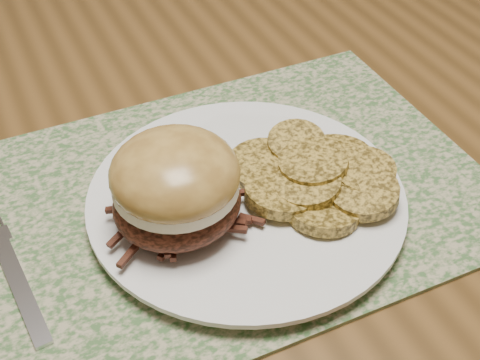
% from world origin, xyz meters
% --- Properties ---
extents(dining_table, '(1.50, 0.90, 0.75)m').
position_xyz_m(dining_table, '(0.00, 0.00, 0.67)').
color(dining_table, brown).
rests_on(dining_table, ground).
extents(placemat, '(0.45, 0.33, 0.00)m').
position_xyz_m(placemat, '(0.22, -0.04, 0.75)').
color(placemat, '#3D6031').
rests_on(placemat, dining_table).
extents(dinner_plate, '(0.26, 0.26, 0.02)m').
position_xyz_m(dinner_plate, '(0.22, -0.06, 0.76)').
color(dinner_plate, white).
rests_on(dinner_plate, placemat).
extents(pork_sandwich, '(0.14, 0.14, 0.08)m').
position_xyz_m(pork_sandwich, '(0.16, -0.07, 0.81)').
color(pork_sandwich, black).
rests_on(pork_sandwich, dinner_plate).
extents(roasted_potatoes, '(0.15, 0.16, 0.03)m').
position_xyz_m(roasted_potatoes, '(0.28, -0.08, 0.78)').
color(roasted_potatoes, '#B18C34').
rests_on(roasted_potatoes, dinner_plate).
extents(fork, '(0.03, 0.16, 0.00)m').
position_xyz_m(fork, '(0.02, -0.05, 0.76)').
color(fork, silver).
rests_on(fork, placemat).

